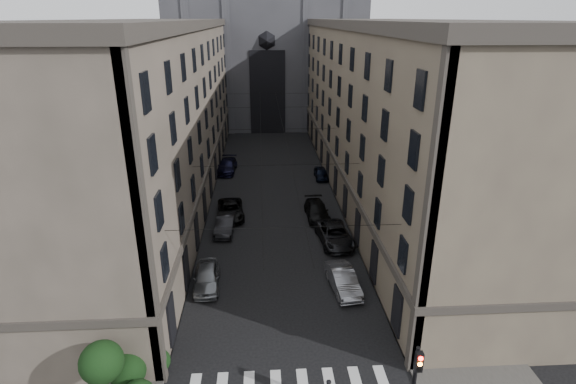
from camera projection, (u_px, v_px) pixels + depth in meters
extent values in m
cube|color=#383533|center=(184.00, 190.00, 52.74)|extent=(7.00, 80.00, 0.15)
cube|color=#383533|center=(360.00, 187.00, 53.94)|extent=(7.00, 80.00, 0.15)
cube|color=#4D453B|center=(149.00, 115.00, 49.33)|extent=(13.00, 60.00, 18.00)
cube|color=#38332D|center=(139.00, 24.00, 45.92)|extent=(13.60, 60.60, 0.90)
cube|color=#38332D|center=(154.00, 157.00, 51.07)|extent=(13.40, 60.30, 0.50)
cube|color=brown|center=(391.00, 112.00, 50.87)|extent=(13.00, 60.00, 18.00)
cube|color=#38332D|center=(398.00, 24.00, 47.45)|extent=(13.60, 60.60, 0.90)
cube|color=#38332D|center=(388.00, 153.00, 52.61)|extent=(13.40, 60.30, 0.50)
cube|color=#2D2D33|center=(266.00, 41.00, 84.19)|extent=(34.00, 22.00, 30.00)
cube|color=black|center=(268.00, 93.00, 76.82)|extent=(6.00, 0.30, 14.00)
cube|color=black|center=(419.00, 362.00, 20.19)|extent=(0.34, 0.30, 1.00)
cylinder|color=#FF0C07|center=(421.00, 359.00, 19.93)|extent=(0.22, 0.05, 0.22)
cylinder|color=orange|center=(420.00, 364.00, 20.04)|extent=(0.22, 0.05, 0.22)
cylinder|color=black|center=(419.00, 370.00, 20.16)|extent=(0.22, 0.05, 0.22)
sphere|color=black|center=(128.00, 371.00, 24.36)|extent=(2.00, 2.00, 2.00)
sphere|color=black|center=(158.00, 361.00, 25.48)|extent=(1.40, 1.40, 1.40)
sphere|color=black|center=(102.00, 362.00, 22.46)|extent=(2.20, 2.20, 2.20)
cylinder|color=black|center=(285.00, 227.00, 26.46)|extent=(14.00, 0.03, 0.03)
cylinder|color=black|center=(277.00, 165.00, 37.62)|extent=(14.00, 0.03, 0.03)
cylinder|color=black|center=(272.00, 129.00, 49.71)|extent=(14.00, 0.03, 0.03)
cylinder|color=black|center=(270.00, 107.00, 61.80)|extent=(14.00, 0.03, 0.03)
cylinder|color=black|center=(268.00, 94.00, 72.96)|extent=(14.00, 0.03, 0.03)
cylinder|color=black|center=(261.00, 131.00, 50.71)|extent=(0.03, 60.00, 0.03)
cylinder|color=black|center=(284.00, 130.00, 50.86)|extent=(0.03, 60.00, 0.03)
imported|color=slate|center=(207.00, 277.00, 33.81)|extent=(2.18, 4.88, 1.63)
imported|color=black|center=(225.00, 224.00, 42.49)|extent=(1.88, 4.81, 1.56)
imported|color=black|center=(231.00, 210.00, 45.67)|extent=(3.10, 5.77, 1.54)
imported|color=black|center=(227.00, 166.00, 58.99)|extent=(2.70, 5.78, 1.63)
imported|color=gray|center=(343.00, 280.00, 33.43)|extent=(2.26, 5.05, 1.61)
imported|color=black|center=(335.00, 235.00, 40.35)|extent=(3.21, 6.09, 1.63)
imported|color=black|center=(317.00, 211.00, 45.43)|extent=(2.38, 5.42, 1.55)
imported|color=black|center=(321.00, 173.00, 56.66)|extent=(1.64, 4.01, 1.36)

